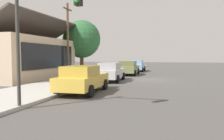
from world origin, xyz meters
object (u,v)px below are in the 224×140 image
(car_skyblue, at_px, (137,66))
(car_silver, at_px, (111,72))
(shade_tree, at_px, (82,39))
(fire_hydrant_red, at_px, (107,72))
(car_olive, at_px, (128,68))
(car_mustard, at_px, (83,79))
(utility_pole_wooden, at_px, (68,39))
(traffic_light_main, at_px, (41,20))

(car_skyblue, bearing_deg, car_silver, 177.29)
(car_skyblue, height_order, shade_tree, shade_tree)
(car_silver, bearing_deg, shade_tree, 35.75)
(car_silver, relative_size, fire_hydrant_red, 6.45)
(car_olive, bearing_deg, car_mustard, 178.26)
(car_olive, bearing_deg, utility_pole_wooden, 123.98)
(car_mustard, bearing_deg, shade_tree, 21.29)
(car_olive, relative_size, shade_tree, 0.69)
(traffic_light_main, bearing_deg, utility_pole_wooden, 22.73)
(car_silver, xyz_separation_m, car_skyblue, (12.94, -0.13, 0.00))
(car_skyblue, xyz_separation_m, fire_hydrant_red, (-9.54, 1.44, -0.32))
(shade_tree, height_order, fire_hydrant_red, shade_tree)
(car_mustard, bearing_deg, traffic_light_main, -179.28)
(utility_pole_wooden, bearing_deg, fire_hydrant_red, -79.82)
(car_silver, bearing_deg, car_mustard, 177.99)
(shade_tree, bearing_deg, car_silver, -141.09)
(traffic_light_main, xyz_separation_m, fire_hydrant_red, (14.23, 1.66, -2.99))
(car_mustard, distance_m, car_skyblue, 19.24)
(shade_tree, height_order, traffic_light_main, shade_tree)
(car_skyblue, distance_m, utility_pole_wooden, 12.02)
(car_mustard, bearing_deg, car_silver, -0.98)
(car_mustard, bearing_deg, utility_pole_wooden, 29.05)
(traffic_light_main, xyz_separation_m, utility_pole_wooden, (13.51, 5.66, 0.44))
(car_olive, xyz_separation_m, shade_tree, (0.36, 5.83, 3.35))
(car_olive, height_order, car_skyblue, same)
(shade_tree, distance_m, utility_pole_wooden, 4.30)
(car_silver, relative_size, car_olive, 1.02)
(fire_hydrant_red, bearing_deg, traffic_light_main, -173.35)
(car_silver, distance_m, shade_tree, 9.55)
(car_olive, relative_size, car_skyblue, 0.94)
(utility_pole_wooden, bearing_deg, car_skyblue, -27.93)
(shade_tree, xyz_separation_m, fire_hydrant_red, (-3.56, -4.31, -3.67))
(car_silver, height_order, shade_tree, shade_tree)
(shade_tree, bearing_deg, traffic_light_main, -161.46)
(car_silver, height_order, car_skyblue, same)
(car_mustard, relative_size, traffic_light_main, 0.90)
(car_silver, bearing_deg, utility_pole_wooden, 60.06)
(car_mustard, xyz_separation_m, car_olive, (12.90, -0.09, -0.00))
(car_olive, xyz_separation_m, car_skyblue, (6.34, 0.08, 0.00))
(car_olive, relative_size, utility_pole_wooden, 0.60)
(car_mustard, distance_m, utility_pole_wooden, 10.95)
(car_silver, xyz_separation_m, utility_pole_wooden, (2.68, 5.31, 3.12))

